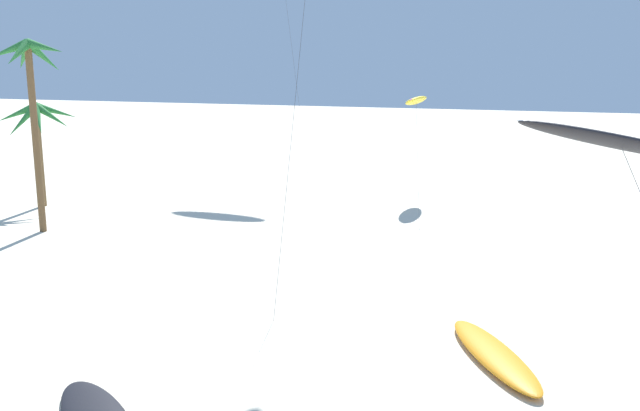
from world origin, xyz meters
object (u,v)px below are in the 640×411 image
palm_tree_0 (38,121)px  flying_kite_1 (416,101)px  flying_kite_5 (621,142)px  palm_tree_1 (30,82)px  grounded_kite_1 (494,354)px

palm_tree_0 → flying_kite_1: bearing=26.4°
flying_kite_1 → flying_kite_5: 30.86m
palm_tree_1 → flying_kite_1: (18.37, 17.86, -1.59)m
flying_kite_5 → grounded_kite_1: bearing=157.1°
palm_tree_1 → flying_kite_5: bearing=-18.9°
flying_kite_1 → palm_tree_0: bearing=-153.6°
flying_kite_5 → grounded_kite_1: 8.25m
palm_tree_1 → grounded_kite_1: 30.07m
flying_kite_5 → palm_tree_1: bearing=161.1°
grounded_kite_1 → flying_kite_1: bearing=108.4°
palm_tree_0 → flying_kite_5: size_ratio=0.85×
palm_tree_0 → palm_tree_1: bearing=-48.6°
flying_kite_5 → grounded_kite_1: (-3.26, 1.38, -7.45)m
palm_tree_0 → flying_kite_5: 39.63m
palm_tree_1 → palm_tree_0: bearing=131.4°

